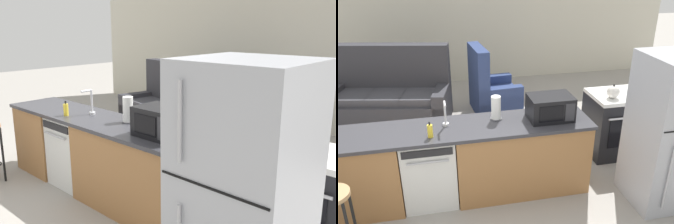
{
  "view_description": "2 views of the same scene",
  "coord_description": "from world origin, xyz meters",
  "views": [
    {
      "loc": [
        3.35,
        -2.33,
        1.91
      ],
      "look_at": [
        0.64,
        0.65,
        0.93
      ],
      "focal_mm": 38.0,
      "sensor_mm": 36.0,
      "label": 1
    },
    {
      "loc": [
        -0.14,
        -3.54,
        2.66
      ],
      "look_at": [
        0.74,
        0.43,
        0.83
      ],
      "focal_mm": 38.0,
      "sensor_mm": 36.0,
      "label": 2
    }
  ],
  "objects": [
    {
      "name": "ground_plane",
      "position": [
        0.0,
        0.0,
        0.0
      ],
      "size": [
        24.0,
        24.0,
        0.0
      ],
      "primitive_type": "plane",
      "color": "gray"
    },
    {
      "name": "wall_back",
      "position": [
        0.3,
        4.2,
        1.3
      ],
      "size": [
        10.0,
        0.06,
        2.6
      ],
      "color": "beige",
      "rests_on": "ground_plane"
    },
    {
      "name": "kitchen_counter",
      "position": [
        0.24,
        0.0,
        0.42
      ],
      "size": [
        2.94,
        0.66,
        0.9
      ],
      "color": "#9E6B3D",
      "rests_on": "ground_plane"
    },
    {
      "name": "dishwasher",
      "position": [
        -0.25,
        -0.0,
        0.42
      ],
      "size": [
        0.58,
        0.61,
        0.84
      ],
      "color": "silver",
      "rests_on": "ground_plane"
    },
    {
      "name": "stove_range",
      "position": [
        2.35,
        0.55,
        0.45
      ],
      "size": [
        0.76,
        0.68,
        0.9
      ],
      "color": "black",
      "rests_on": "ground_plane"
    },
    {
      "name": "refrigerator",
      "position": [
        2.35,
        -0.55,
        0.87
      ],
      "size": [
        0.72,
        0.73,
        1.73
      ],
      "color": "#A8AAB2",
      "rests_on": "ground_plane"
    },
    {
      "name": "microwave",
      "position": [
        1.16,
        -0.0,
        1.04
      ],
      "size": [
        0.5,
        0.37,
        0.28
      ],
      "color": "black",
      "rests_on": "kitchen_counter"
    },
    {
      "name": "sink_faucet",
      "position": [
        -0.03,
        0.05,
        1.03
      ],
      "size": [
        0.07,
        0.18,
        0.3
      ],
      "color": "silver",
      "rests_on": "kitchen_counter"
    },
    {
      "name": "paper_towel_roll",
      "position": [
        0.55,
        0.11,
        1.04
      ],
      "size": [
        0.14,
        0.14,
        0.28
      ],
      "color": "#4C4C51",
      "rests_on": "kitchen_counter"
    },
    {
      "name": "soap_bottle",
      "position": [
        -0.2,
        -0.17,
        0.97
      ],
      "size": [
        0.06,
        0.06,
        0.18
      ],
      "color": "yellow",
      "rests_on": "kitchen_counter"
    },
    {
      "name": "kettle",
      "position": [
        2.18,
        0.42,
        0.99
      ],
      "size": [
        0.21,
        0.17,
        0.19
      ],
      "color": "silver",
      "rests_on": "stove_range"
    },
    {
      "name": "couch",
      "position": [
        -0.85,
        2.39,
        0.39
      ],
      "size": [
        2.14,
        1.29,
        1.27
      ],
      "color": "#2D2D33",
      "rests_on": "ground_plane"
    },
    {
      "name": "armchair",
      "position": [
        0.87,
        2.39,
        0.35
      ],
      "size": [
        0.87,
        0.92,
        1.2
      ],
      "color": "navy",
      "rests_on": "ground_plane"
    }
  ]
}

